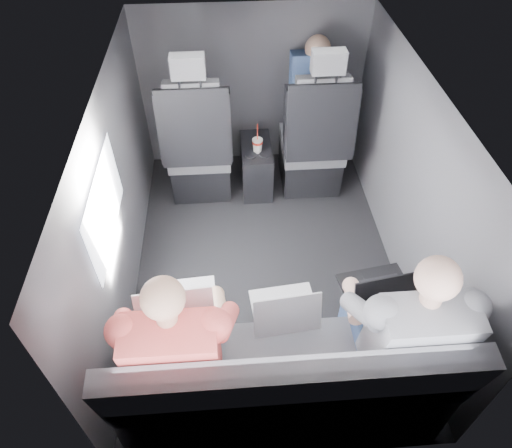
{
  "coord_description": "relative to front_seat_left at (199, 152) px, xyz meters",
  "views": [
    {
      "loc": [
        -0.22,
        -2.1,
        2.53
      ],
      "look_at": [
        -0.07,
        -0.05,
        0.46
      ],
      "focal_mm": 32.0,
      "sensor_mm": 36.0,
      "label": 1
    }
  ],
  "objects": [
    {
      "name": "laptop_black",
      "position": [
        0.97,
        -1.59,
        0.23
      ],
      "size": [
        0.39,
        0.37,
        0.25
      ],
      "color": "black",
      "rests_on": "passenger_rear_right"
    },
    {
      "name": "seatbelt",
      "position": [
        0.9,
        -0.17,
        0.4
      ],
      "size": [
        0.35,
        0.11,
        0.59
      ],
      "primitive_type": "cube",
      "rotation": [
        -0.14,
        0.49,
        0.0
      ],
      "color": "black",
      "rests_on": "front_seat_right"
    },
    {
      "name": "panel_front",
      "position": [
        0.45,
        0.46,
        0.27
      ],
      "size": [
        1.8,
        0.02,
        1.35
      ],
      "primitive_type": "cube",
      "color": "#56565B",
      "rests_on": "floor"
    },
    {
      "name": "center_console",
      "position": [
        0.45,
        0.04,
        -0.2
      ],
      "size": [
        0.24,
        0.48,
        0.41
      ],
      "color": "black",
      "rests_on": "floor"
    },
    {
      "name": "passenger_front_right",
      "position": [
        0.92,
        0.26,
        0.34
      ],
      "size": [
        0.38,
        0.38,
        0.74
      ],
      "color": "navy",
      "rests_on": "front_seat_right"
    },
    {
      "name": "passenger_rear_right",
      "position": [
        1.01,
        -1.81,
        0.23
      ],
      "size": [
        0.51,
        0.63,
        1.23
      ],
      "color": "navy",
      "rests_on": "rear_bench"
    },
    {
      "name": "rear_bench",
      "position": [
        0.45,
        -1.9,
        -0.09
      ],
      "size": [
        1.6,
        0.57,
        0.92
      ],
      "color": "#5B5B5F",
      "rests_on": "floor"
    },
    {
      "name": "panel_left",
      "position": [
        -0.45,
        -0.84,
        0.27
      ],
      "size": [
        0.02,
        2.6,
        1.35
      ],
      "primitive_type": "cube",
      "color": "#56565B",
      "rests_on": "floor"
    },
    {
      "name": "soda_cup",
      "position": [
        0.45,
        -0.03,
        0.06
      ],
      "size": [
        0.08,
        0.08,
        0.25
      ],
      "color": "white",
      "rests_on": "center_console"
    },
    {
      "name": "laptop_silver",
      "position": [
        0.47,
        -1.66,
        0.23
      ],
      "size": [
        0.34,
        0.32,
        0.23
      ],
      "color": "silver",
      "rests_on": "rear_bench"
    },
    {
      "name": "laptop_white",
      "position": [
        -0.06,
        -1.6,
        0.24
      ],
      "size": [
        0.38,
        0.36,
        0.27
      ],
      "color": "silver",
      "rests_on": "passenger_rear_left"
    },
    {
      "name": "panel_back",
      "position": [
        0.45,
        -2.14,
        0.27
      ],
      "size": [
        1.8,
        0.02,
        1.35
      ],
      "primitive_type": "cube",
      "color": "#56565B",
      "rests_on": "floor"
    },
    {
      "name": "front_seat_left",
      "position": [
        0.0,
        0.0,
        0.0
      ],
      "size": [
        0.52,
        0.58,
        1.26
      ],
      "color": "black",
      "rests_on": "floor"
    },
    {
      "name": "panel_right",
      "position": [
        1.35,
        -0.84,
        0.27
      ],
      "size": [
        0.02,
        2.6,
        1.35
      ],
      "primitive_type": "cube",
      "color": "#56565B",
      "rests_on": "floor"
    },
    {
      "name": "floor",
      "position": [
        0.45,
        -0.84,
        -0.4
      ],
      "size": [
        2.6,
        2.6,
        0.0
      ],
      "primitive_type": "plane",
      "color": "black",
      "rests_on": "ground"
    },
    {
      "name": "ceiling",
      "position": [
        0.45,
        -0.84,
        0.95
      ],
      "size": [
        2.6,
        2.6,
        0.0
      ],
      "primitive_type": "plane",
      "rotation": [
        3.14,
        0.0,
        0.0
      ],
      "color": "#B2B2AD",
      "rests_on": "panel_back"
    },
    {
      "name": "side_window",
      "position": [
        -0.43,
        -1.14,
        0.5
      ],
      "size": [
        0.02,
        0.75,
        0.42
      ],
      "primitive_type": "cube",
      "color": "white",
      "rests_on": "panel_left"
    },
    {
      "name": "front_seat_right",
      "position": [
        0.9,
        0.0,
        0.0
      ],
      "size": [
        0.52,
        0.58,
        1.26
      ],
      "color": "black",
      "rests_on": "floor"
    },
    {
      "name": "passenger_rear_left",
      "position": [
        -0.04,
        -1.81,
        0.22
      ],
      "size": [
        0.49,
        0.61,
        1.21
      ],
      "color": "#37373D",
      "rests_on": "rear_bench"
    }
  ]
}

